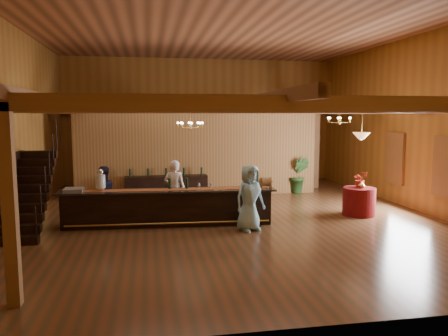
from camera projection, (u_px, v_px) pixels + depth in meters
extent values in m
plane|color=brown|center=(229.00, 216.00, 13.09)|extent=(14.00, 14.00, 0.00)
plane|color=#AF6A44|center=(230.00, 27.00, 12.43)|extent=(14.00, 14.00, 0.00)
cube|color=#9F6A29|center=(201.00, 121.00, 19.61)|extent=(12.00, 0.10, 5.50)
cube|color=#9F6A29|center=(325.00, 134.00, 5.91)|extent=(12.00, 0.10, 5.50)
cube|color=#9F6A29|center=(11.00, 125.00, 11.74)|extent=(0.10, 14.00, 5.50)
cube|color=#9F6A29|center=(416.00, 123.00, 13.79)|extent=(0.10, 14.00, 5.50)
cube|color=brown|center=(290.00, 104.00, 7.33)|extent=(11.90, 0.20, 0.28)
cube|color=brown|center=(254.00, 107.00, 9.77)|extent=(11.90, 0.20, 0.28)
cube|color=brown|center=(233.00, 108.00, 12.22)|extent=(11.90, 0.20, 0.28)
cube|color=brown|center=(219.00, 110.00, 14.66)|extent=(11.90, 0.20, 0.28)
cube|color=brown|center=(208.00, 110.00, 17.11)|extent=(11.90, 0.20, 0.28)
cube|color=brown|center=(201.00, 111.00, 19.36)|extent=(11.90, 0.20, 0.28)
cube|color=brown|center=(68.00, 103.00, 11.92)|extent=(0.18, 13.90, 0.22)
cube|color=brown|center=(230.00, 104.00, 12.69)|extent=(0.18, 13.90, 0.22)
cube|color=brown|center=(373.00, 104.00, 13.46)|extent=(0.18, 13.90, 0.22)
cube|color=brown|center=(91.00, 153.00, 16.53)|extent=(0.20, 0.20, 3.20)
cube|color=brown|center=(316.00, 149.00, 18.07)|extent=(0.20, 0.20, 3.20)
cube|color=brown|center=(10.00, 206.00, 6.75)|extent=(0.20, 0.20, 3.20)
cube|color=#8E5F3A|center=(199.00, 155.00, 16.24)|extent=(9.00, 0.18, 3.10)
cube|color=white|center=(446.00, 167.00, 12.36)|extent=(0.12, 1.05, 1.75)
cube|color=white|center=(395.00, 158.00, 14.90)|extent=(0.12, 1.05, 1.75)
cube|color=black|center=(16.00, 240.00, 10.19)|extent=(1.00, 0.28, 0.20)
cube|color=black|center=(19.00, 229.00, 10.44)|extent=(1.00, 0.28, 0.20)
cube|color=black|center=(22.00, 218.00, 10.69)|extent=(1.00, 0.28, 0.20)
cube|color=black|center=(25.00, 208.00, 10.94)|extent=(1.00, 0.28, 0.20)
cube|color=black|center=(27.00, 198.00, 11.19)|extent=(1.00, 0.28, 0.20)
cube|color=black|center=(30.00, 188.00, 11.44)|extent=(1.00, 0.28, 0.20)
cube|color=black|center=(32.00, 179.00, 11.69)|extent=(1.00, 0.28, 0.20)
cube|color=black|center=(34.00, 171.00, 11.94)|extent=(1.00, 0.28, 0.20)
cube|color=black|center=(37.00, 162.00, 12.19)|extent=(1.00, 0.28, 0.20)
cube|color=black|center=(39.00, 154.00, 12.44)|extent=(1.00, 0.28, 0.20)
cube|color=black|center=(229.00, 173.00, 18.57)|extent=(1.20, 0.60, 1.10)
cube|color=#A7763B|center=(158.00, 176.00, 18.07)|extent=(1.00, 0.60, 1.00)
cube|color=black|center=(168.00, 208.00, 11.96)|extent=(5.64, 0.92, 0.94)
cube|color=black|center=(168.00, 191.00, 11.90)|extent=(5.93, 1.06, 0.05)
cube|color=maroon|center=(168.00, 190.00, 11.90)|extent=(5.54, 0.68, 0.01)
cylinder|color=gold|center=(169.00, 223.00, 11.63)|extent=(5.43, 0.35, 0.05)
cylinder|color=silver|center=(101.00, 189.00, 11.73)|extent=(0.18, 0.18, 0.08)
cylinder|color=silver|center=(100.00, 181.00, 11.71)|extent=(0.26, 0.26, 0.36)
sphere|color=silver|center=(100.00, 172.00, 11.68)|extent=(0.18, 0.18, 0.18)
cube|color=gray|center=(74.00, 190.00, 11.56)|extent=(0.50, 0.50, 0.10)
cube|color=#A7763B|center=(261.00, 183.00, 12.13)|extent=(0.06, 0.06, 0.30)
cube|color=#A7763B|center=(270.00, 183.00, 12.17)|extent=(0.06, 0.06, 0.30)
cylinder|color=#A7763B|center=(266.00, 182.00, 12.15)|extent=(0.24, 0.24, 0.24)
cylinder|color=black|center=(170.00, 184.00, 12.00)|extent=(0.07, 0.07, 0.30)
cylinder|color=black|center=(187.00, 183.00, 12.05)|extent=(0.07, 0.07, 0.30)
cube|color=black|center=(167.00, 187.00, 15.82)|extent=(2.98, 0.61, 0.83)
cylinder|color=maroon|center=(359.00, 201.00, 13.18)|extent=(0.97, 0.97, 0.84)
cylinder|color=gold|center=(190.00, 118.00, 13.57)|extent=(0.02, 0.02, 0.58)
sphere|color=gold|center=(190.00, 128.00, 13.61)|extent=(0.12, 0.12, 0.12)
torus|color=gold|center=(190.00, 125.00, 13.59)|extent=(0.80, 0.80, 0.04)
cylinder|color=gold|center=(339.00, 116.00, 14.20)|extent=(0.02, 0.02, 0.43)
sphere|color=gold|center=(339.00, 123.00, 14.22)|extent=(0.12, 0.12, 0.12)
torus|color=gold|center=(339.00, 120.00, 14.21)|extent=(0.80, 0.80, 0.04)
cylinder|color=gold|center=(362.00, 122.00, 12.89)|extent=(0.02, 0.02, 0.80)
cone|color=#C37C4A|center=(361.00, 136.00, 12.94)|extent=(0.52, 0.52, 0.20)
imported|color=white|center=(175.00, 190.00, 12.61)|extent=(0.73, 0.60, 1.73)
imported|color=#1B1C30|center=(103.00, 194.00, 12.25)|extent=(0.97, 0.90, 1.59)
imported|color=#96CDDE|center=(250.00, 198.00, 11.37)|extent=(1.00, 0.84, 1.75)
imported|color=#264B1D|center=(299.00, 175.00, 16.94)|extent=(0.94, 0.84, 1.41)
imported|color=#B12B1C|center=(360.00, 179.00, 13.26)|extent=(0.45, 0.39, 0.48)
imported|color=gold|center=(362.00, 183.00, 13.04)|extent=(0.20, 0.20, 0.32)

